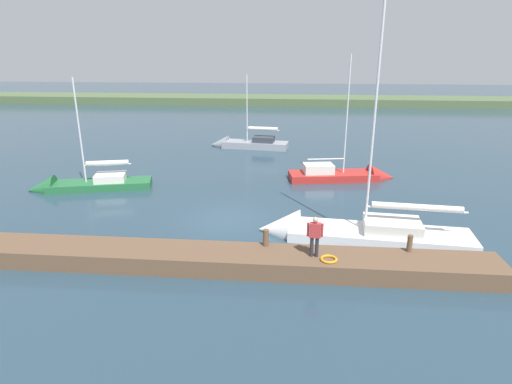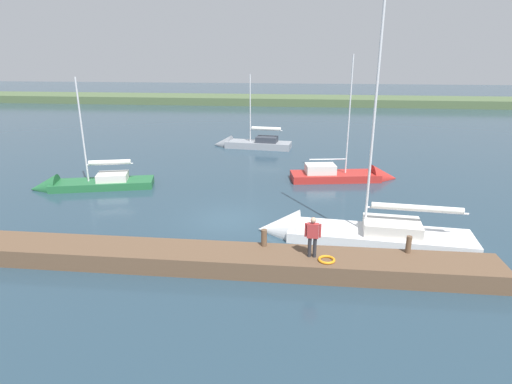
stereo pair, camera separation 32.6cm
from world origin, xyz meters
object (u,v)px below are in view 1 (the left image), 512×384
Objects in this scene: sailboat_behind_pier at (343,233)px; sailboat_mid_channel at (348,177)px; life_ring_buoy at (329,259)px; mooring_post_far at (266,238)px; person_on_dock at (315,234)px; mooring_post_near at (410,243)px; sailboat_far_right at (82,187)px; sailboat_outer_mooring at (245,145)px.

sailboat_behind_pier is 1.39× the size of sailboat_mid_channel.
mooring_post_far is at bearing -23.14° from life_ring_buoy.
sailboat_behind_pier reaches higher than sailboat_mid_channel.
sailboat_mid_channel is at bearing 170.83° from person_on_dock.
mooring_post_near is 1.05× the size of life_ring_buoy.
sailboat_far_right is at bearing -25.70° from mooring_post_near.
sailboat_mid_channel reaches higher than sailboat_outer_mooring.
mooring_post_near is 3.90m from person_on_dock.
sailboat_mid_channel is (-4.79, -12.43, -0.96)m from mooring_post_far.
mooring_post_far is 15.03m from sailboat_far_right.
sailboat_far_right is (15.70, -5.90, -0.05)m from sailboat_behind_pier.
life_ring_buoy is 0.09× the size of sailboat_outer_mooring.
sailboat_outer_mooring is 4.44× the size of person_on_dock.
sailboat_outer_mooring is 15.82m from sailboat_far_right.
sailboat_behind_pier is 16.77m from sailboat_far_right.
sailboat_outer_mooring is 12.46m from sailboat_mid_channel.
sailboat_far_right reaches higher than life_ring_buoy.
life_ring_buoy is 1.08m from person_on_dock.
mooring_post_far reaches higher than mooring_post_near.
sailboat_far_right is (17.96, -8.65, -0.91)m from mooring_post_near.
person_on_dock is (2.87, 13.20, 1.54)m from sailboat_mid_channel.
person_on_dock is at bearing 72.09° from sailboat_behind_pier.
mooring_post_near reaches higher than life_ring_buoy.
mooring_post_far is 0.06× the size of sailboat_behind_pier.
sailboat_mid_channel is 13.60m from person_on_dock.
sailboat_behind_pier is (2.26, -2.75, -0.86)m from mooring_post_near.
person_on_dock is (3.78, 0.77, 0.59)m from mooring_post_near.
sailboat_behind_pier is 1.63× the size of sailboat_far_right.
sailboat_outer_mooring is 20.24m from sailboat_behind_pier.
sailboat_mid_channel reaches higher than life_ring_buoy.
sailboat_far_right is at bearing -120.49° from person_on_dock.
mooring_post_near is 0.06× the size of sailboat_behind_pier.
mooring_post_far is 2.71m from life_ring_buoy.
sailboat_far_right reaches higher than mooring_post_far.
person_on_dock is (-5.37, 22.56, 1.46)m from sailboat_outer_mooring.
person_on_dock is (-1.92, 0.77, 0.58)m from mooring_post_far.
sailboat_behind_pier reaches higher than mooring_post_far.
sailboat_far_right reaches higher than sailboat_outer_mooring.
sailboat_behind_pier reaches higher than person_on_dock.
sailboat_outer_mooring is at bearing 121.96° from sailboat_mid_channel.
mooring_post_far is 0.08× the size of sailboat_mid_channel.
person_on_dock is at bearing 110.33° from sailboat_outer_mooring.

